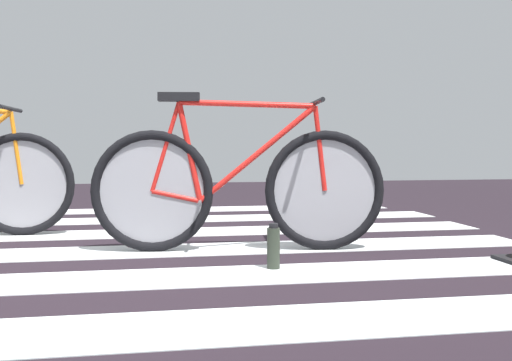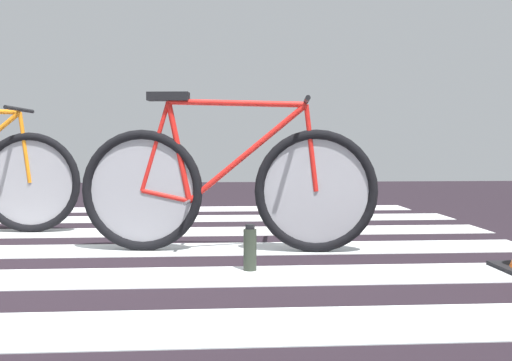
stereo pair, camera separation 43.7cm
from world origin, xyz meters
name	(u,v)px [view 2 (the right image)]	position (x,y,z in m)	size (l,w,h in m)	color
ground	(83,267)	(0.00, 0.00, 0.01)	(18.00, 14.00, 0.02)	black
crosswalk_markings	(93,263)	(0.05, 0.04, 0.02)	(5.38, 5.74, 0.00)	silver
bicycle_1_of_2	(228,186)	(0.77, 0.34, 0.41)	(1.73, 0.52, 0.93)	black
water_bottle	(250,249)	(0.86, -0.21, 0.13)	(0.07, 0.07, 0.23)	#282F25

